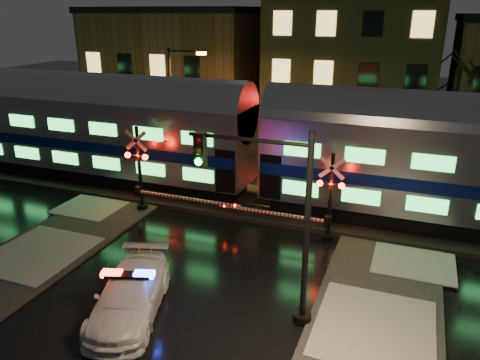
% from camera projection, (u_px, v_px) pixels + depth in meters
% --- Properties ---
extents(ground, '(120.00, 120.00, 0.00)m').
position_uv_depth(ground, '(218.00, 250.00, 19.07)').
color(ground, black).
rests_on(ground, ground).
extents(ballast, '(90.00, 4.20, 0.24)m').
position_uv_depth(ballast, '(257.00, 203.00, 23.42)').
color(ballast, black).
rests_on(ballast, ground).
extents(building_left, '(14.00, 10.00, 9.00)m').
position_uv_depth(building_left, '(181.00, 67.00, 41.21)').
color(building_left, brown).
rests_on(building_left, ground).
extents(building_mid, '(12.00, 11.00, 11.50)m').
position_uv_depth(building_mid, '(356.00, 58.00, 36.20)').
color(building_mid, brown).
rests_on(building_mid, ground).
extents(train, '(51.00, 3.12, 5.92)m').
position_uv_depth(train, '(258.00, 140.00, 22.30)').
color(train, black).
rests_on(train, ballast).
extents(police_car, '(3.28, 5.10, 1.53)m').
position_uv_depth(police_car, '(130.00, 295.00, 14.86)').
color(police_car, white).
rests_on(police_car, ground).
extents(crossing_signal_right, '(5.48, 0.64, 3.88)m').
position_uv_depth(crossing_signal_right, '(321.00, 206.00, 19.32)').
color(crossing_signal_right, black).
rests_on(crossing_signal_right, ground).
extents(crossing_signal_left, '(5.91, 0.66, 4.19)m').
position_uv_depth(crossing_signal_left, '(145.00, 178.00, 22.08)').
color(crossing_signal_left, black).
rests_on(crossing_signal_left, ground).
extents(traffic_light, '(3.98, 0.71, 6.15)m').
position_uv_depth(traffic_light, '(275.00, 223.00, 13.83)').
color(traffic_light, black).
rests_on(traffic_light, ground).
extents(streetlight, '(2.41, 0.25, 7.21)m').
position_uv_depth(streetlight, '(175.00, 101.00, 27.77)').
color(streetlight, black).
rests_on(streetlight, ground).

